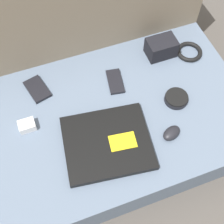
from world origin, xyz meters
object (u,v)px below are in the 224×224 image
(computer_mouse, at_px, (171,133))
(speaker_puck, at_px, (176,98))
(phone_black, at_px, (37,89))
(camera_pouch, at_px, (161,47))
(charger_brick, at_px, (27,126))
(phone_silver, at_px, (115,81))
(laptop, at_px, (107,143))

(computer_mouse, relative_size, speaker_puck, 0.94)
(phone_black, relative_size, camera_pouch, 1.07)
(speaker_puck, bearing_deg, camera_pouch, 79.94)
(charger_brick, bearing_deg, phone_silver, 12.36)
(computer_mouse, xyz_separation_m, phone_silver, (-0.10, 0.28, -0.01))
(phone_black, distance_m, camera_pouch, 0.52)
(phone_silver, bearing_deg, charger_brick, -158.23)
(phone_silver, distance_m, phone_black, 0.30)
(computer_mouse, xyz_separation_m, speaker_puck, (0.08, 0.12, -0.00))
(laptop, xyz_separation_m, camera_pouch, (0.34, 0.31, 0.02))
(phone_black, bearing_deg, camera_pouch, -13.57)
(laptop, height_order, computer_mouse, computer_mouse)
(laptop, height_order, phone_silver, laptop)
(laptop, distance_m, phone_black, 0.35)
(laptop, xyz_separation_m, phone_silver, (0.12, 0.24, -0.01))
(speaker_puck, relative_size, phone_black, 0.71)
(speaker_puck, relative_size, phone_silver, 0.73)
(phone_black, relative_size, charger_brick, 2.17)
(phone_black, bearing_deg, phone_silver, -27.26)
(computer_mouse, height_order, phone_black, computer_mouse)
(phone_silver, bearing_deg, laptop, -106.90)
(laptop, distance_m, speaker_puck, 0.31)
(laptop, distance_m, phone_silver, 0.27)
(camera_pouch, height_order, charger_brick, camera_pouch)
(laptop, bearing_deg, camera_pouch, 50.00)
(camera_pouch, bearing_deg, laptop, -137.84)
(charger_brick, bearing_deg, laptop, -33.15)
(phone_silver, xyz_separation_m, phone_black, (-0.29, 0.07, 0.00))
(laptop, relative_size, phone_black, 2.61)
(laptop, height_order, charger_brick, charger_brick)
(phone_silver, bearing_deg, camera_pouch, 27.30)
(computer_mouse, distance_m, camera_pouch, 0.37)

